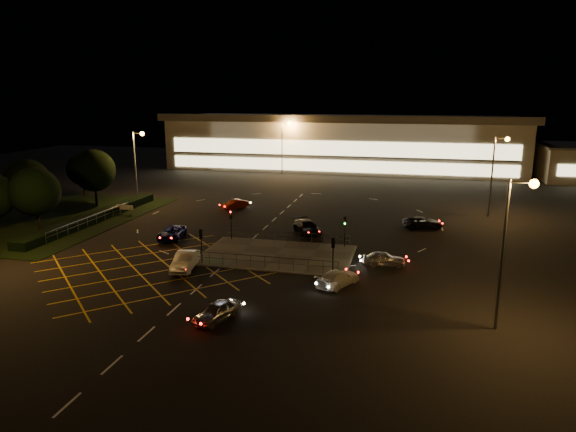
% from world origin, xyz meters
% --- Properties ---
extents(ground, '(180.00, 180.00, 0.00)m').
position_xyz_m(ground, '(0.00, 0.00, 0.00)').
color(ground, black).
rests_on(ground, ground).
extents(pedestrian_island, '(14.00, 9.00, 0.12)m').
position_xyz_m(pedestrian_island, '(2.00, -2.00, 0.06)').
color(pedestrian_island, '#4C4944').
rests_on(pedestrian_island, ground).
extents(grass_verge, '(18.00, 30.00, 0.08)m').
position_xyz_m(grass_verge, '(-28.00, 6.00, 0.04)').
color(grass_verge, black).
rests_on(grass_verge, ground).
extents(hedge, '(2.00, 26.00, 1.00)m').
position_xyz_m(hedge, '(-23.00, 6.00, 0.50)').
color(hedge, black).
rests_on(hedge, ground).
extents(supermarket, '(72.00, 26.50, 10.50)m').
position_xyz_m(supermarket, '(0.00, 61.95, 5.31)').
color(supermarket, beige).
rests_on(supermarket, ground).
extents(streetlight_se, '(1.78, 0.56, 10.03)m').
position_xyz_m(streetlight_se, '(20.44, -14.00, 6.56)').
color(streetlight_se, slate).
rests_on(streetlight_se, ground).
extents(streetlight_nw, '(1.78, 0.56, 10.03)m').
position_xyz_m(streetlight_nw, '(-23.56, 18.00, 6.56)').
color(streetlight_nw, slate).
rests_on(streetlight_nw, ground).
extents(streetlight_ne, '(1.78, 0.56, 10.03)m').
position_xyz_m(streetlight_ne, '(24.44, 20.00, 6.56)').
color(streetlight_ne, slate).
rests_on(streetlight_ne, ground).
extents(streetlight_far_left, '(1.78, 0.56, 10.03)m').
position_xyz_m(streetlight_far_left, '(-9.56, 48.00, 6.56)').
color(streetlight_far_left, slate).
rests_on(streetlight_far_left, ground).
extents(streetlight_far_right, '(1.78, 0.56, 10.03)m').
position_xyz_m(streetlight_far_right, '(30.44, 50.00, 6.56)').
color(streetlight_far_right, slate).
rests_on(streetlight_far_right, ground).
extents(signal_sw, '(0.28, 0.30, 3.15)m').
position_xyz_m(signal_sw, '(-4.00, -5.99, 2.37)').
color(signal_sw, black).
rests_on(signal_sw, pedestrian_island).
extents(signal_se, '(0.28, 0.30, 3.15)m').
position_xyz_m(signal_se, '(8.00, -5.99, 2.37)').
color(signal_se, black).
rests_on(signal_se, pedestrian_island).
extents(signal_nw, '(0.28, 0.30, 3.15)m').
position_xyz_m(signal_nw, '(-4.00, 1.99, 2.37)').
color(signal_nw, black).
rests_on(signal_nw, pedestrian_island).
extents(signal_ne, '(0.28, 0.30, 3.15)m').
position_xyz_m(signal_ne, '(8.00, 1.99, 2.37)').
color(signal_ne, black).
rests_on(signal_ne, pedestrian_island).
extents(tree_b, '(5.40, 5.40, 7.35)m').
position_xyz_m(tree_b, '(-32.00, 6.00, 4.64)').
color(tree_b, black).
rests_on(tree_b, ground).
extents(tree_c, '(5.76, 5.76, 7.84)m').
position_xyz_m(tree_c, '(-28.00, 14.00, 4.95)').
color(tree_c, black).
rests_on(tree_c, ground).
extents(tree_d, '(4.68, 4.68, 6.37)m').
position_xyz_m(tree_d, '(-34.00, 20.00, 4.02)').
color(tree_d, black).
rests_on(tree_d, ground).
extents(tree_e, '(5.40, 5.40, 7.35)m').
position_xyz_m(tree_e, '(-26.00, 0.00, 4.64)').
color(tree_e, black).
rests_on(tree_e, ground).
extents(car_near_silver, '(2.90, 4.12, 1.30)m').
position_xyz_m(car_near_silver, '(1.69, -17.00, 0.65)').
color(car_near_silver, '#A3A6AA').
rests_on(car_near_silver, ground).
extents(car_queue_white, '(2.33, 4.78, 1.51)m').
position_xyz_m(car_queue_white, '(-4.89, -7.66, 0.76)').
color(car_queue_white, silver).
rests_on(car_queue_white, ground).
extents(car_left_blue, '(2.87, 4.99, 1.31)m').
position_xyz_m(car_left_blue, '(-10.41, 1.03, 0.66)').
color(car_left_blue, '#0C0E49').
rests_on(car_left_blue, ground).
extents(car_far_dkgrey, '(4.38, 5.34, 1.46)m').
position_xyz_m(car_far_dkgrey, '(3.26, 6.44, 0.73)').
color(car_far_dkgrey, black).
rests_on(car_far_dkgrey, ground).
extents(car_right_silver, '(4.04, 2.20, 1.30)m').
position_xyz_m(car_right_silver, '(12.14, -2.71, 0.65)').
color(car_right_silver, silver).
rests_on(car_right_silver, ground).
extents(car_circ_red, '(3.24, 3.77, 1.23)m').
position_xyz_m(car_circ_red, '(-8.72, 16.80, 0.61)').
color(car_circ_red, maroon).
rests_on(car_circ_red, ground).
extents(car_east_grey, '(4.95, 3.17, 1.27)m').
position_xyz_m(car_east_grey, '(15.79, 11.99, 0.64)').
color(car_east_grey, black).
rests_on(car_east_grey, ground).
extents(car_approach_white, '(3.59, 4.74, 1.28)m').
position_xyz_m(car_approach_white, '(8.79, -8.57, 0.64)').
color(car_approach_white, '#BCBCBC').
rests_on(car_approach_white, ground).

